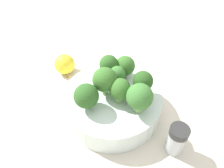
{
  "coord_description": "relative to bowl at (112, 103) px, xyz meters",
  "views": [
    {
      "loc": [
        0.29,
        0.1,
        0.39
      ],
      "look_at": [
        0.0,
        0.0,
        0.08
      ],
      "focal_mm": 35.0,
      "sensor_mm": 36.0,
      "label": 1
    }
  ],
  "objects": [
    {
      "name": "ground_plane",
      "position": [
        0.0,
        0.0,
        -0.03
      ],
      "size": [
        3.0,
        3.0,
        0.0
      ],
      "primitive_type": "plane",
      "color": "beige"
    },
    {
      "name": "bowl",
      "position": [
        0.0,
        0.0,
        0.0
      ],
      "size": [
        0.21,
        0.21,
        0.05
      ],
      "primitive_type": "cylinder",
      "color": "silver",
      "rests_on": "ground_plane"
    },
    {
      "name": "broccoli_floret_0",
      "position": [
        0.05,
        -0.04,
        0.06
      ],
      "size": [
        0.05,
        0.05,
        0.06
      ],
      "color": "#84AD66",
      "rests_on": "bowl"
    },
    {
      "name": "broccoli_floret_1",
      "position": [
        0.0,
        -0.01,
        0.07
      ],
      "size": [
        0.05,
        0.05,
        0.06
      ],
      "color": "#7A9E5B",
      "rests_on": "bowl"
    },
    {
      "name": "broccoli_floret_2",
      "position": [
        0.01,
        0.02,
        0.06
      ],
      "size": [
        0.04,
        0.04,
        0.05
      ],
      "color": "#84AD66",
      "rests_on": "bowl"
    },
    {
      "name": "broccoli_floret_3",
      "position": [
        0.02,
        0.06,
        0.06
      ],
      "size": [
        0.05,
        0.05,
        0.06
      ],
      "color": "#84AD66",
      "rests_on": "bowl"
    },
    {
      "name": "broccoli_floret_4",
      "position": [
        -0.05,
        -0.02,
        0.06
      ],
      "size": [
        0.04,
        0.04,
        0.06
      ],
      "color": "#84AD66",
      "rests_on": "bowl"
    },
    {
      "name": "broccoli_floret_5",
      "position": [
        -0.03,
        -0.0,
        0.05
      ],
      "size": [
        0.04,
        0.04,
        0.05
      ],
      "color": "#8EB770",
      "rests_on": "bowl"
    },
    {
      "name": "broccoli_floret_6",
      "position": [
        -0.06,
        0.01,
        0.06
      ],
      "size": [
        0.04,
        0.04,
        0.05
      ],
      "color": "#8EB770",
      "rests_on": "bowl"
    },
    {
      "name": "broccoli_floret_7",
      "position": [
        -0.02,
        0.06,
        0.06
      ],
      "size": [
        0.04,
        0.04,
        0.06
      ],
      "color": "#7A9E5B",
      "rests_on": "bowl"
    },
    {
      "name": "pepper_shaker",
      "position": [
        0.05,
        0.14,
        0.01
      ],
      "size": [
        0.04,
        0.04,
        0.07
      ],
      "color": "#B2B7BC",
      "rests_on": "ground_plane"
    },
    {
      "name": "lemon_wedge",
      "position": [
        -0.09,
        -0.16,
        0.0
      ],
      "size": [
        0.05,
        0.05,
        0.05
      ],
      "primitive_type": "sphere",
      "color": "yellow",
      "rests_on": "ground_plane"
    },
    {
      "name": "almond_crumb_0",
      "position": [
        -0.13,
        -0.09,
        -0.02
      ],
      "size": [
        0.01,
        0.01,
        0.01
      ],
      "primitive_type": "cube",
      "rotation": [
        0.0,
        0.0,
        0.88
      ],
      "color": "#AD7F4C",
      "rests_on": "ground_plane"
    },
    {
      "name": "almond_crumb_1",
      "position": [
        -0.11,
        -0.09,
        -0.02
      ],
      "size": [
        0.0,
        0.01,
        0.01
      ],
      "primitive_type": "cube",
      "rotation": [
        0.0,
        0.0,
        1.54
      ],
      "color": "tan",
      "rests_on": "ground_plane"
    },
    {
      "name": "almond_crumb_2",
      "position": [
        -0.01,
        0.16,
        -0.02
      ],
      "size": [
        0.01,
        0.01,
        0.01
      ],
      "primitive_type": "cube",
      "rotation": [
        0.0,
        0.0,
        4.48
      ],
      "color": "#AD7F4C",
      "rests_on": "ground_plane"
    },
    {
      "name": "almond_crumb_3",
      "position": [
        -0.07,
        -0.15,
        -0.02
      ],
      "size": [
        0.01,
        0.01,
        0.01
      ],
      "primitive_type": "cube",
      "rotation": [
        0.0,
        0.0,
        4.32
      ],
      "color": "olive",
      "rests_on": "ground_plane"
    }
  ]
}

